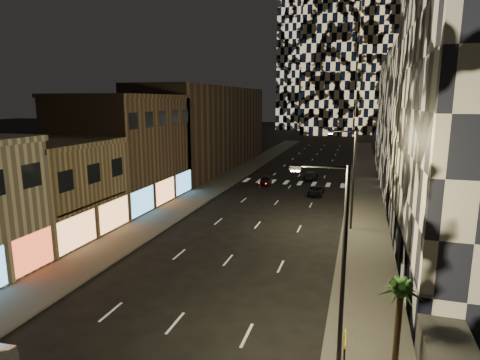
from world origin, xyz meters
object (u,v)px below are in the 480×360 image
Objects in this scene: car_dark_oncoming at (311,175)px; palm_tree at (400,295)px; car_dark_midlane at (266,180)px; ped_sign at (345,349)px; streetlight_near at (338,252)px; car_dark_rightlane at (316,191)px; streetlight_far at (351,173)px.

car_dark_oncoming is 1.03× the size of palm_tree.
ped_sign reaches higher than car_dark_midlane.
streetlight_near reaches higher than ped_sign.
car_dark_midlane is 0.97× the size of car_dark_rightlane.
streetlight_near and streetlight_far have the same top height.
palm_tree is (14.50, -37.13, 2.95)m from car_dark_midlane.
streetlight_far reaches higher than palm_tree.
streetlight_near is 2.15× the size of palm_tree.
streetlight_far is at bearing -62.30° from car_dark_midlane.
car_dark_midlane is (-11.85, 17.46, -4.71)m from streetlight_far.
car_dark_oncoming is (5.65, 5.75, -0.02)m from car_dark_midlane.
streetlight_far reaches higher than car_dark_oncoming.
streetlight_near is at bearing -81.56° from car_dark_rightlane.
ped_sign is 0.66× the size of palm_tree.
streetlight_far is 24.48m from car_dark_oncoming.
streetlight_far reaches higher than ped_sign.
car_dark_midlane is at bearing 124.18° from streetlight_far.
streetlight_far reaches higher than car_dark_rightlane.
car_dark_oncoming is at bearing 96.16° from ped_sign.
car_dark_rightlane is (1.85, -10.15, -0.08)m from car_dark_oncoming.
ped_sign is at bearing -81.15° from car_dark_rightlane.
ped_sign is at bearing -134.88° from palm_tree.
car_dark_midlane is (-11.85, 37.46, -4.71)m from streetlight_near.
streetlight_near is 1.00× the size of streetlight_far.
car_dark_midlane is 8.70m from car_dark_rightlane.
streetlight_far is at bearing -70.62° from car_dark_rightlane.
ped_sign is 3.42m from palm_tree.
streetlight_near reaches higher than palm_tree.
ped_sign is (0.49, -1.83, -3.33)m from streetlight_near.
car_dark_midlane is 0.88× the size of car_dark_oncoming.
streetlight_far is at bearing 89.00° from ped_sign.
streetlight_far is 14.58m from car_dark_rightlane.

